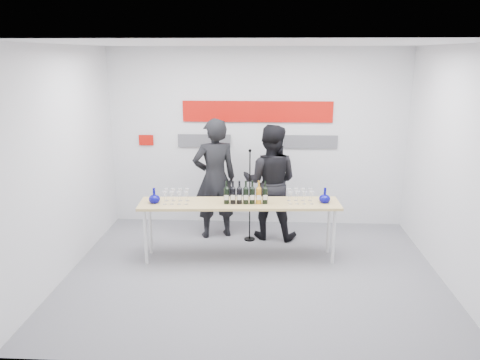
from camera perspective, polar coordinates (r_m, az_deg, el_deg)
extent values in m
plane|color=slate|center=(6.50, 1.59, -11.17)|extent=(5.00, 5.00, 0.00)
cube|color=silver|center=(7.95, 2.10, 5.13)|extent=(5.00, 0.04, 3.00)
cube|color=#BC0F08|center=(7.85, 2.13, 8.33)|extent=(2.50, 0.02, 0.35)
cube|color=#59595E|center=(7.99, -4.39, 4.79)|extent=(0.90, 0.02, 0.22)
cube|color=#59595E|center=(7.96, 8.61, 4.62)|extent=(0.90, 0.02, 0.22)
cube|color=#BC0F08|center=(8.19, -11.37, 4.79)|extent=(0.25, 0.02, 0.18)
cube|color=tan|center=(6.62, -0.05, -2.91)|extent=(2.86, 0.74, 0.04)
cylinder|color=silver|center=(6.71, -11.46, -6.81)|extent=(0.05, 0.05, 0.81)
cylinder|color=silver|center=(6.72, 11.35, -6.77)|extent=(0.05, 0.05, 0.81)
cylinder|color=silver|center=(7.06, -10.88, -5.67)|extent=(0.05, 0.05, 0.81)
cylinder|color=silver|center=(7.07, 10.75, -5.63)|extent=(0.05, 0.05, 0.81)
imported|color=black|center=(7.42, -3.10, 0.16)|extent=(0.82, 0.67, 1.93)
imported|color=black|center=(7.40, 3.69, -0.27)|extent=(0.99, 0.83, 1.83)
cylinder|color=black|center=(7.55, 1.17, -7.21)|extent=(0.17, 0.17, 0.02)
cylinder|color=black|center=(7.31, 1.20, -2.04)|extent=(0.02, 0.02, 1.44)
sphere|color=black|center=(7.10, 1.22, 3.61)|extent=(0.05, 0.05, 0.05)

